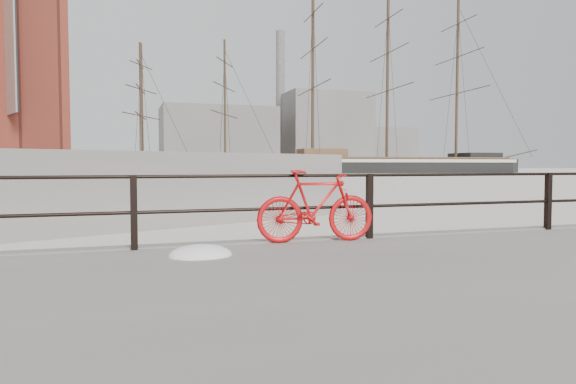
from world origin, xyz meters
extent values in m
plane|color=white|center=(0.00, 0.00, 0.00)|extent=(400.00, 400.00, 0.00)
imported|color=red|center=(-4.43, -0.25, 0.88)|extent=(1.78, 0.42, 1.06)
ellipsoid|color=white|center=(-6.23, -0.89, 0.49)|extent=(0.80, 0.63, 0.29)
cube|color=gray|center=(20.00, 140.00, 9.00)|extent=(32.00, 18.00, 18.00)
cube|color=gray|center=(55.00, 145.00, 12.00)|extent=(26.00, 20.00, 24.00)
cube|color=gray|center=(78.00, 150.00, 7.00)|extent=(20.00, 16.00, 14.00)
cylinder|color=gray|center=(42.00, 150.00, 22.00)|extent=(2.80, 2.80, 44.00)
camera|label=1|loc=(-7.17, -7.28, 1.48)|focal=32.00mm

